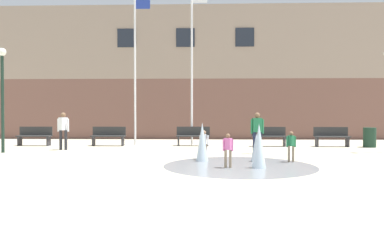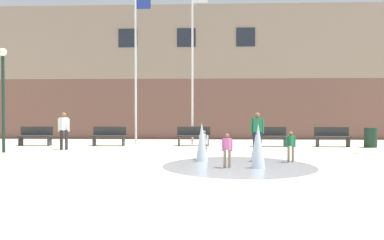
# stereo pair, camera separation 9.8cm
# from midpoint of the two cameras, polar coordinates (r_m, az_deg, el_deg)

# --- Properties ---
(ground_plane) EXTENTS (100.00, 100.00, 0.00)m
(ground_plane) POSITION_cam_midpoint_polar(r_m,az_deg,el_deg) (7.62, -6.75, -10.90)
(ground_plane) COLOR #BCB299
(library_building) EXTENTS (36.00, 6.05, 8.00)m
(library_building) POSITION_cam_midpoint_polar(r_m,az_deg,el_deg) (25.35, -0.39, 6.62)
(library_building) COLOR brown
(library_building) RESTS_ON ground
(splash_fountain) EXTENTS (4.53, 4.53, 1.29)m
(splash_fountain) POSITION_cam_midpoint_polar(r_m,az_deg,el_deg) (11.56, 6.86, -4.47)
(splash_fountain) COLOR gray
(splash_fountain) RESTS_ON ground
(park_bench_left_of_flagpoles) EXTENTS (1.60, 0.44, 0.91)m
(park_bench_left_of_flagpoles) POSITION_cam_midpoint_polar(r_m,az_deg,el_deg) (19.44, -22.59, -2.21)
(park_bench_left_of_flagpoles) COLOR #28282D
(park_bench_left_of_flagpoles) RESTS_ON ground
(park_bench_center) EXTENTS (1.60, 0.44, 0.91)m
(park_bench_center) POSITION_cam_midpoint_polar(r_m,az_deg,el_deg) (18.29, -12.36, -2.35)
(park_bench_center) COLOR #28282D
(park_bench_center) RESTS_ON ground
(park_bench_under_right_flagpole) EXTENTS (1.60, 0.44, 0.91)m
(park_bench_under_right_flagpole) POSITION_cam_midpoint_polar(r_m,az_deg,el_deg) (17.89, 0.41, -2.40)
(park_bench_under_right_flagpole) COLOR #28282D
(park_bench_under_right_flagpole) RESTS_ON ground
(park_bench_near_trashcan) EXTENTS (1.60, 0.44, 0.91)m
(park_bench_near_trashcan) POSITION_cam_midpoint_polar(r_m,az_deg,el_deg) (17.95, 11.89, -2.42)
(park_bench_near_trashcan) COLOR #28282D
(park_bench_near_trashcan) RESTS_ON ground
(park_bench_far_right) EXTENTS (1.60, 0.44, 0.91)m
(park_bench_far_right) POSITION_cam_midpoint_polar(r_m,az_deg,el_deg) (18.55, 20.74, -2.35)
(park_bench_far_right) COLOR #28282D
(park_bench_far_right) RESTS_ON ground
(adult_near_bench) EXTENTS (0.50, 0.39, 1.59)m
(adult_near_bench) POSITION_cam_midpoint_polar(r_m,az_deg,el_deg) (16.78, -18.80, -1.15)
(adult_near_bench) COLOR #28282D
(adult_near_bench) RESTS_ON ground
(child_in_fountain) EXTENTS (0.31, 0.23, 0.99)m
(child_in_fountain) POSITION_cam_midpoint_polar(r_m,az_deg,el_deg) (12.65, 2.01, -3.43)
(child_in_fountain) COLOR #89755B
(child_in_fountain) RESTS_ON ground
(child_with_pink_shirt) EXTENTS (0.31, 0.24, 0.99)m
(child_with_pink_shirt) POSITION_cam_midpoint_polar(r_m,az_deg,el_deg) (12.37, 15.03, -3.57)
(child_with_pink_shirt) COLOR #89755B
(child_with_pink_shirt) RESTS_ON ground
(adult_watching) EXTENTS (0.50, 0.24, 1.59)m
(adult_watching) POSITION_cam_midpoint_polar(r_m,az_deg,el_deg) (14.54, 10.11, -1.45)
(adult_watching) COLOR #1E233D
(adult_watching) RESTS_ON ground
(child_running) EXTENTS (0.31, 0.23, 0.99)m
(child_running) POSITION_cam_midpoint_polar(r_m,az_deg,el_deg) (10.78, 5.63, -4.24)
(child_running) COLOR #89755B
(child_running) RESTS_ON ground
(flagpole_left) EXTENTS (0.80, 0.10, 7.50)m
(flagpole_left) POSITION_cam_midpoint_polar(r_m,az_deg,el_deg) (18.71, -8.34, 8.52)
(flagpole_left) COLOR silver
(flagpole_left) RESTS_ON ground
(flagpole_right) EXTENTS (0.80, 0.10, 7.77)m
(flagpole_right) POSITION_cam_midpoint_polar(r_m,az_deg,el_deg) (18.43, 0.31, 9.08)
(flagpole_right) COLOR silver
(flagpole_right) RESTS_ON ground
(lamp_post_left_lane) EXTENTS (0.32, 0.32, 4.13)m
(lamp_post_left_lane) POSITION_cam_midpoint_polar(r_m,az_deg,el_deg) (16.60, -26.69, 4.79)
(lamp_post_left_lane) COLOR #192D23
(lamp_post_left_lane) RESTS_ON ground
(trash_can) EXTENTS (0.56, 0.56, 0.90)m
(trash_can) POSITION_cam_midpoint_polar(r_m,az_deg,el_deg) (18.91, 25.70, -2.41)
(trash_can) COLOR #193323
(trash_can) RESTS_ON ground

